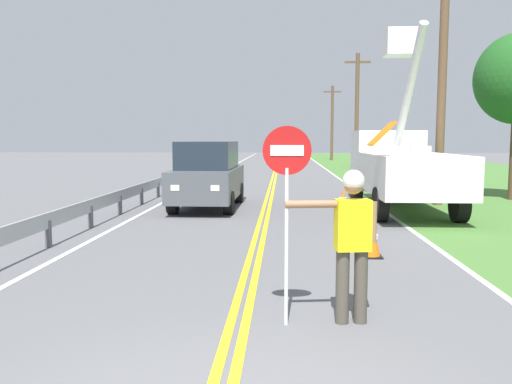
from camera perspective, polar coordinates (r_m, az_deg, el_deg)
name	(u,v)px	position (r m, az deg, el deg)	size (l,w,h in m)	color
centerline_yellow_left	(270,187)	(23.54, 1.53, 0.57)	(0.11, 110.00, 0.01)	yellow
centerline_yellow_right	(274,187)	(23.54, 1.97, 0.57)	(0.11, 110.00, 0.01)	yellow
edge_line_right	(351,187)	(23.74, 10.48, 0.52)	(0.12, 110.00, 0.01)	silver
edge_line_left	(194,186)	(23.89, -6.91, 0.61)	(0.12, 110.00, 0.01)	silver
flagger_worker	(352,236)	(6.17, 10.51, -4.83)	(1.08, 0.29, 1.83)	#474238
stop_sign_paddle	(287,180)	(5.93, 3.43, 1.30)	(0.56, 0.04, 2.33)	silver
utility_bucket_truck	(399,164)	(16.61, 15.50, 3.03)	(2.67, 6.82, 5.55)	white
oncoming_suv_nearest	(208,175)	(16.39, -5.30, 1.94)	(1.97, 4.63, 2.10)	#4C5156
utility_pole_near	(443,62)	(18.25, 19.94, 13.36)	(1.80, 0.28, 8.96)	brown
utility_pole_mid	(357,110)	(37.47, 11.07, 8.93)	(1.80, 0.28, 8.13)	brown
utility_pole_far	(332,121)	(53.84, 8.40, 7.71)	(1.80, 0.28, 7.57)	brown
traffic_cone_lead	(371,239)	(9.81, 12.60, -5.10)	(0.40, 0.40, 0.70)	orange
traffic_cone_mid	(360,215)	(12.84, 11.38, -2.50)	(0.40, 0.40, 0.70)	orange
traffic_cone_tail	(343,200)	(15.79, 9.59, -0.91)	(0.40, 0.40, 0.70)	orange
guardrail_left_shoulder	(150,186)	(18.69, -11.61, 0.66)	(0.10, 32.00, 0.71)	#9EA0A3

